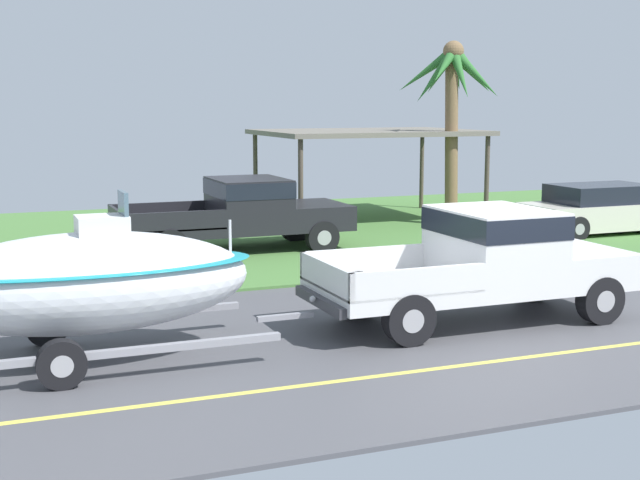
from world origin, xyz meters
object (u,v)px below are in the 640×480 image
object	(u,v)px
parked_pickup_background	(247,210)
carport_awning	(368,135)
pickup_truck_towing	(492,258)
parked_sedan_near	(605,210)
palm_tree_mid	(452,89)
boat_on_trailer	(86,282)

from	to	relation	value
parked_pickup_background	carport_awning	bearing A→B (deg)	37.91
pickup_truck_towing	parked_sedan_near	bearing A→B (deg)	40.91
parked_pickup_background	palm_tree_mid	distance (m)	7.77
carport_awning	palm_tree_mid	size ratio (longest dim) A/B	1.19
boat_on_trailer	carport_awning	xyz separation A→B (m)	(9.88, 11.98, 1.49)
pickup_truck_towing	parked_pickup_background	distance (m)	8.24
parked_pickup_background	palm_tree_mid	world-z (taller)	palm_tree_mid
boat_on_trailer	parked_pickup_background	world-z (taller)	boat_on_trailer
pickup_truck_towing	boat_on_trailer	bearing A→B (deg)	-180.00
palm_tree_mid	boat_on_trailer	bearing A→B (deg)	-139.05
parked_pickup_background	parked_sedan_near	world-z (taller)	parked_pickup_background
parked_pickup_background	carport_awning	xyz separation A→B (m)	(5.05, 3.93, 1.63)
boat_on_trailer	carport_awning	bearing A→B (deg)	50.48
boat_on_trailer	parked_pickup_background	distance (m)	9.38
pickup_truck_towing	palm_tree_mid	bearing A→B (deg)	63.43
parked_sedan_near	palm_tree_mid	bearing A→B (deg)	137.65
parked_pickup_background	boat_on_trailer	bearing A→B (deg)	-120.96
boat_on_trailer	palm_tree_mid	xyz separation A→B (m)	(11.69, 10.14, 2.84)
boat_on_trailer	parked_sedan_near	bearing A→B (deg)	25.75
carport_awning	boat_on_trailer	bearing A→B (deg)	-129.52
boat_on_trailer	palm_tree_mid	size ratio (longest dim) A/B	1.11
parked_sedan_near	palm_tree_mid	xyz separation A→B (m)	(-3.23, 2.95, 3.31)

